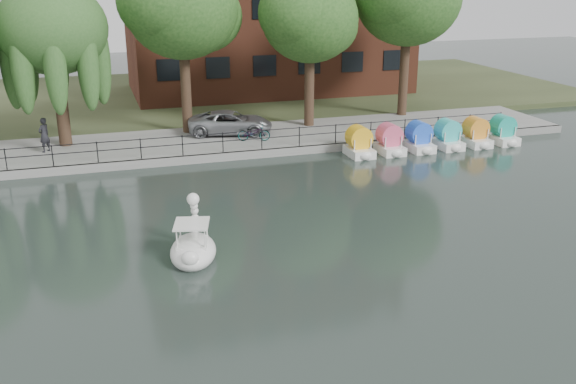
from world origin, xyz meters
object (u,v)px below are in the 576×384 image
pedestrian (44,132)px  swan_boat (193,246)px  minivan (230,121)px  bicycle (254,132)px

pedestrian → swan_boat: pedestrian is taller
swan_boat → minivan: bearing=87.2°
bicycle → pedestrian: size_ratio=0.87×
minivan → pedestrian: bearing=108.9°
pedestrian → swan_boat: size_ratio=0.74×
bicycle → pedestrian: bearing=99.3°
bicycle → swan_boat: size_ratio=0.64×
bicycle → swan_boat: bearing=172.0°
minivan → swan_boat: swan_boat is taller
pedestrian → swan_boat: bearing=63.8°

